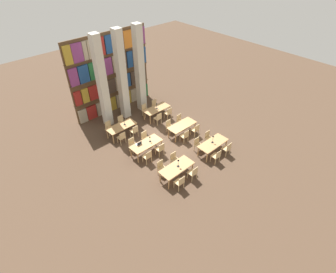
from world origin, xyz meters
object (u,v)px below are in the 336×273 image
(chair_12, at_px, (185,136))
(reading_table_5, at_px, (157,109))
(pillar_left, at_px, (102,83))
(desk_lamp_0, at_px, (178,162))
(desk_lamp_2, at_px, (150,138))
(pillar_right, at_px, (140,70))
(chair_10, at_px, (160,149))
(chair_16, at_px, (122,137))
(chair_2, at_px, (193,173))
(reading_table_2, at_px, (146,145))
(chair_3, at_px, (175,159))
(chair_17, at_px, (109,127))
(reading_table_3, at_px, (182,126))
(chair_15, at_px, (180,120))
(chair_5, at_px, (198,144))
(chair_13, at_px, (170,126))
(chair_18, at_px, (134,131))
(chair_0, at_px, (180,182))
(chair_4, at_px, (216,156))
(reading_table_4, at_px, (122,127))
(chair_8, at_px, (148,156))
(chair_6, at_px, (227,148))
(chair_7, at_px, (209,137))
(reading_table_0, at_px, (177,168))
(chair_1, at_px, (162,168))
(laptop, at_px, (139,144))
(pillar_center, at_px, (122,77))
(chair_19, at_px, (122,122))
(chair_11, at_px, (145,138))
(desk_lamp_3, at_px, (124,121))
(chair_21, at_px, (145,110))
(desk_lamp_4, at_px, (157,105))
(reading_table_1, at_px, (213,144))
(chair_20, at_px, (158,118))
(desk_lamp_1, at_px, (213,138))
(chair_22, at_px, (168,113))
(chair_14, at_px, (195,130))

(chair_12, relative_size, reading_table_5, 0.46)
(pillar_left, xyz_separation_m, chair_12, (2.40, -4.89, -2.52))
(desk_lamp_0, bearing_deg, desk_lamp_2, 85.02)
(pillar_right, bearing_deg, chair_10, -116.63)
(chair_16, relative_size, reading_table_5, 0.46)
(chair_2, height_order, reading_table_2, chair_2)
(chair_3, bearing_deg, chair_17, -78.19)
(reading_table_3, height_order, chair_15, chair_15)
(desk_lamp_0, distance_m, chair_5, 2.49)
(chair_13, height_order, chair_18, same)
(chair_0, height_order, chair_4, same)
(reading_table_4, bearing_deg, chair_8, -97.37)
(chair_5, distance_m, chair_16, 4.62)
(desk_lamp_0, height_order, chair_6, desk_lamp_0)
(chair_7, xyz_separation_m, reading_table_2, (-3.34, 1.88, 0.16))
(reading_table_0, distance_m, reading_table_5, 5.85)
(reading_table_0, bearing_deg, chair_18, 84.16)
(chair_1, height_order, laptop, laptop)
(pillar_center, relative_size, desk_lamp_0, 12.49)
(chair_2, xyz_separation_m, chair_5, (1.89, 1.39, 0.00))
(chair_6, relative_size, desk_lamp_2, 2.28)
(reading_table_4, bearing_deg, chair_19, 55.45)
(chair_6, distance_m, chair_11, 4.89)
(desk_lamp_3, bearing_deg, chair_8, -101.70)
(chair_21, relative_size, desk_lamp_4, 2.10)
(reading_table_1, xyz_separation_m, chair_4, (-0.50, -0.70, -0.16))
(chair_15, relative_size, chair_16, 1.00)
(reading_table_3, distance_m, chair_21, 3.30)
(chair_21, bearing_deg, desk_lamp_2, 55.91)
(chair_19, bearing_deg, desk_lamp_2, 87.64)
(chair_3, distance_m, chair_15, 3.77)
(pillar_left, bearing_deg, chair_20, -43.19)
(pillar_right, distance_m, chair_0, 8.47)
(chair_1, xyz_separation_m, desk_lamp_4, (3.39, 4.33, 0.53))
(pillar_right, height_order, desk_lamp_1, pillar_right)
(chair_3, relative_size, chair_8, 1.00)
(chair_7, relative_size, chair_8, 1.00)
(desk_lamp_1, bearing_deg, chair_4, -124.53)
(pillar_left, relative_size, chair_21, 6.82)
(chair_5, distance_m, desk_lamp_2, 2.85)
(chair_1, relative_size, chair_22, 1.00)
(desk_lamp_0, relative_size, chair_8, 0.55)
(chair_14, bearing_deg, chair_16, 147.29)
(chair_11, bearing_deg, reading_table_0, 81.22)
(laptop, bearing_deg, reading_table_0, 96.89)
(chair_10, height_order, chair_12, same)
(pillar_left, bearing_deg, desk_lamp_4, -29.25)
(pillar_right, bearing_deg, reading_table_1, -89.95)
(desk_lamp_1, bearing_deg, chair_1, 169.14)
(chair_13, height_order, chair_20, same)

